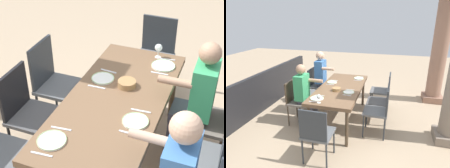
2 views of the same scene
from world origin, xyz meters
The scene contains 22 objects.
ground_plane centered at (0.00, 0.00, 0.00)m, with size 16.00×16.00×0.00m, color tan.
dining_table centered at (0.00, 0.00, 0.69)m, with size 1.92×0.86×0.76m.
chair_mid_north centered at (-0.17, 0.85, 0.52)m, with size 0.44×0.44×0.92m.
chair_mid_south centered at (-0.17, -0.84, 0.52)m, with size 0.44×0.44×0.88m.
chair_east_north centered at (0.35, 0.85, 0.55)m, with size 0.44×0.44×0.96m.
chair_east_south centered at (0.35, -0.85, 0.53)m, with size 0.44×0.44×0.91m.
chair_head_east centered at (1.38, 0.00, 0.54)m, with size 0.44×0.44×0.93m.
diner_man_white centered at (0.34, -0.64, 0.68)m, with size 0.34×0.49×1.27m.
plate_0 centered at (-0.68, 0.26, 0.76)m, with size 0.23×0.23×0.02m.
fork_0 centered at (-0.83, 0.26, 0.76)m, with size 0.02×0.17×0.01m, color silver.
spoon_0 centered at (-0.53, 0.26, 0.76)m, with size 0.02×0.17×0.01m, color silver.
plate_1 centered at (-0.24, -0.26, 0.76)m, with size 0.22×0.22×0.02m.
fork_1 centered at (-0.39, -0.26, 0.76)m, with size 0.02×0.17×0.01m, color silver.
spoon_1 centered at (-0.09, -0.26, 0.76)m, with size 0.02×0.17×0.01m, color silver.
plate_2 centered at (0.25, 0.23, 0.76)m, with size 0.22×0.22×0.02m.
fork_2 centered at (0.10, 0.23, 0.76)m, with size 0.02×0.17×0.01m, color silver.
spoon_2 centered at (0.40, 0.23, 0.76)m, with size 0.02×0.17×0.01m, color silver.
plate_3 centered at (0.69, -0.25, 0.76)m, with size 0.24×0.24×0.02m.
wine_glass_3 centered at (0.86, -0.15, 0.87)m, with size 0.08×0.08×0.15m.
fork_3 centered at (0.54, -0.25, 0.76)m, with size 0.02×0.17×0.01m, color silver.
spoon_3 centered at (0.84, -0.25, 0.76)m, with size 0.02×0.17×0.01m, color silver.
bread_basket centered at (0.22, -0.02, 0.79)m, with size 0.17×0.17×0.06m, color #9E7547.
Camera 1 is at (-2.34, -0.87, 2.59)m, focal length 56.14 mm.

